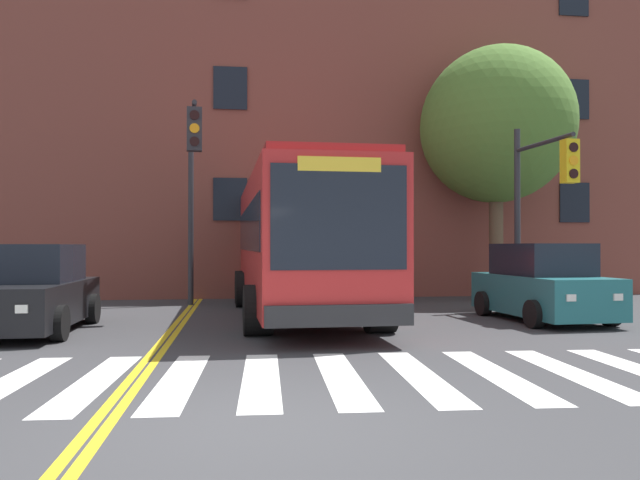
# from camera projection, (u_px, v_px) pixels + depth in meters

# --- Properties ---
(ground_plane) EXTENTS (120.00, 120.00, 0.00)m
(ground_plane) POSITION_uv_depth(u_px,v_px,m) (249.00, 427.00, 5.94)
(ground_plane) COLOR #38383A
(crosswalk) EXTENTS (12.17, 4.03, 0.01)m
(crosswalk) POSITION_uv_depth(u_px,v_px,m) (301.00, 378.00, 8.15)
(crosswalk) COLOR white
(crosswalk) RESTS_ON ground
(lane_line_yellow_inner) EXTENTS (0.12, 36.00, 0.01)m
(lane_line_yellow_inner) POSITION_uv_depth(u_px,v_px,m) (199.00, 295.00, 21.75)
(lane_line_yellow_inner) COLOR gold
(lane_line_yellow_inner) RESTS_ON ground
(lane_line_yellow_outer) EXTENTS (0.12, 36.00, 0.01)m
(lane_line_yellow_outer) POSITION_uv_depth(u_px,v_px,m) (204.00, 295.00, 21.77)
(lane_line_yellow_outer) COLOR gold
(lane_line_yellow_outer) RESTS_ON ground
(city_bus) EXTENTS (3.22, 10.84, 3.46)m
(city_bus) POSITION_uv_depth(u_px,v_px,m) (299.00, 240.00, 15.51)
(city_bus) COLOR #B22323
(city_bus) RESTS_ON ground
(car_black_near_lane) EXTENTS (2.11, 4.36, 1.76)m
(car_black_near_lane) POSITION_uv_depth(u_px,v_px,m) (30.00, 292.00, 12.50)
(car_black_near_lane) COLOR black
(car_black_near_lane) RESTS_ON ground
(car_teal_far_lane) EXTENTS (2.16, 4.04, 1.78)m
(car_teal_far_lane) POSITION_uv_depth(u_px,v_px,m) (542.00, 285.00, 14.44)
(car_teal_far_lane) COLOR #236B70
(car_teal_far_lane) RESTS_ON ground
(car_tan_behind_bus) EXTENTS (2.16, 3.69, 1.92)m
(car_tan_behind_bus) POSITION_uv_depth(u_px,v_px,m) (247.00, 267.00, 24.85)
(car_tan_behind_bus) COLOR tan
(car_tan_behind_bus) RESTS_ON ground
(traffic_light_near_corner) EXTENTS (0.43, 2.61, 4.84)m
(traffic_light_near_corner) POSITION_uv_depth(u_px,v_px,m) (539.00, 190.00, 15.53)
(traffic_light_near_corner) COLOR #28282D
(traffic_light_near_corner) RESTS_ON ground
(traffic_light_overhead) EXTENTS (0.65, 4.34, 5.47)m
(traffic_light_overhead) POSITION_uv_depth(u_px,v_px,m) (192.00, 171.00, 16.52)
(traffic_light_overhead) COLOR #28282D
(traffic_light_overhead) RESTS_ON ground
(street_tree_curbside_large) EXTENTS (6.41, 6.62, 8.08)m
(street_tree_curbside_large) POSITION_uv_depth(u_px,v_px,m) (496.00, 125.00, 19.81)
(street_tree_curbside_large) COLOR brown
(street_tree_curbside_large) RESTS_ON ground
(building_facade) EXTENTS (30.01, 6.53, 13.04)m
(building_facade) POSITION_uv_depth(u_px,v_px,m) (232.00, 119.00, 23.59)
(building_facade) COLOR brown
(building_facade) RESTS_ON ground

